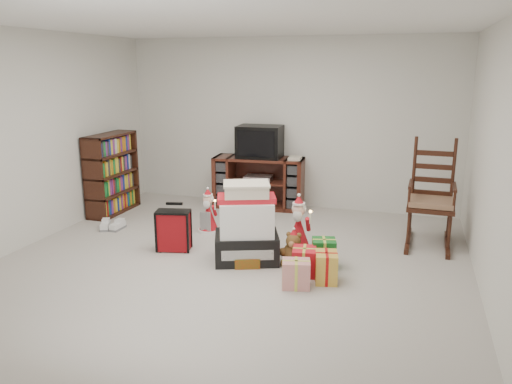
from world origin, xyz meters
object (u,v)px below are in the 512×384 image
at_px(tv_stand, 259,182).
at_px(bookshelf, 112,175).
at_px(mrs_claus_figurine, 208,215).
at_px(sneaker_pair, 112,226).
at_px(gift_pile, 247,228).
at_px(gift_cluster, 312,265).
at_px(crt_television, 260,142).
at_px(teddy_bear, 294,250).
at_px(santa_figurine, 298,230).
at_px(rocking_chair, 430,207).
at_px(red_suitcase, 174,230).

relative_size(tv_stand, bookshelf, 1.19).
xyz_separation_m(mrs_claus_figurine, sneaker_pair, (-1.25, -0.30, -0.18)).
distance_m(bookshelf, gift_pile, 2.74).
distance_m(gift_cluster, crt_television, 2.78).
bearing_deg(tv_stand, bookshelf, -159.96).
relative_size(gift_pile, gift_cluster, 1.07).
height_order(tv_stand, gift_pile, gift_pile).
bearing_deg(gift_cluster, bookshelf, 156.35).
height_order(teddy_bear, gift_cluster, teddy_bear).
bearing_deg(gift_cluster, mrs_claus_figurine, 147.29).
distance_m(tv_stand, gift_cluster, 2.66).
bearing_deg(mrs_claus_figurine, santa_figurine, -15.09).
height_order(bookshelf, crt_television, crt_television).
bearing_deg(teddy_bear, bookshelf, 158.80).
bearing_deg(tv_stand, crt_television, -15.24).
xyz_separation_m(tv_stand, sneaker_pair, (-1.52, -1.61, -0.34)).
bearing_deg(rocking_chair, mrs_claus_figurine, -169.83).
relative_size(tv_stand, sneaker_pair, 4.27).
bearing_deg(sneaker_pair, mrs_claus_figurine, -0.78).
xyz_separation_m(mrs_claus_figurine, gift_cluster, (1.55, -1.00, -0.10)).
bearing_deg(gift_pile, tv_stand, 82.82).
distance_m(rocking_chair, crt_television, 2.63).
xyz_separation_m(teddy_bear, santa_figurine, (-0.04, 0.40, 0.10)).
xyz_separation_m(tv_stand, rocking_chair, (2.42, -0.91, 0.07)).
bearing_deg(gift_cluster, crt_television, 118.77).
height_order(bookshelf, teddy_bear, bookshelf).
relative_size(santa_figurine, gift_cluster, 0.84).
relative_size(gift_pile, crt_television, 1.29).
height_order(bookshelf, gift_cluster, bookshelf).
bearing_deg(crt_television, red_suitcase, -103.74).
bearing_deg(rocking_chair, gift_pile, -146.43).
relative_size(tv_stand, gift_pile, 1.60).
bearing_deg(red_suitcase, rocking_chair, 8.40).
bearing_deg(santa_figurine, red_suitcase, -163.50).
bearing_deg(tv_stand, teddy_bear, -68.16).
bearing_deg(teddy_bear, sneaker_pair, 170.24).
height_order(rocking_chair, teddy_bear, rocking_chair).
height_order(tv_stand, sneaker_pair, tv_stand).
bearing_deg(rocking_chair, red_suitcase, -156.06).
height_order(tv_stand, crt_television, crt_television).
distance_m(santa_figurine, sneaker_pair, 2.52).
height_order(mrs_claus_figurine, crt_television, crt_television).
bearing_deg(gift_pile, teddy_bear, -15.91).
relative_size(tv_stand, santa_figurine, 2.04).
height_order(mrs_claus_figurine, sneaker_pair, mrs_claus_figurine).
bearing_deg(santa_figurine, mrs_claus_figurine, 164.91).
relative_size(rocking_chair, santa_figurine, 1.96).
height_order(bookshelf, sneaker_pair, bookshelf).
relative_size(gift_cluster, crt_television, 1.20).
height_order(bookshelf, red_suitcase, bookshelf).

